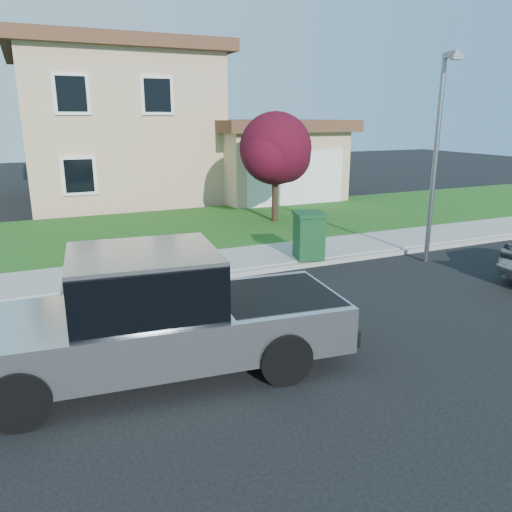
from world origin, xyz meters
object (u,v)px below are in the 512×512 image
Objects in this scene: ornamental_tree at (276,152)px; woman at (169,284)px; pickup_truck at (155,317)px; trash_bin at (309,235)px; street_lamp at (437,148)px.

woman is at bearing -128.75° from ornamental_tree.
pickup_truck is 6.60m from trash_bin.
ornamental_tree is 0.74× the size of street_lamp.
woman is 0.41× the size of ornamental_tree.
woman is (0.69, 1.83, -0.14)m from pickup_truck.
ornamental_tree is (5.89, 7.34, 1.83)m from woman.
street_lamp is at bearing -76.78° from ornamental_tree.
pickup_truck is 3.77× the size of woman.
pickup_truck is 1.14× the size of street_lamp.
pickup_truck reaches higher than woman.
street_lamp is (1.46, -6.23, 0.43)m from ornamental_tree.
trash_bin is at bearing -106.72° from ornamental_tree.
woman reaches higher than trash_bin.
street_lamp reaches higher than ornamental_tree.
woman is 9.59m from ornamental_tree.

